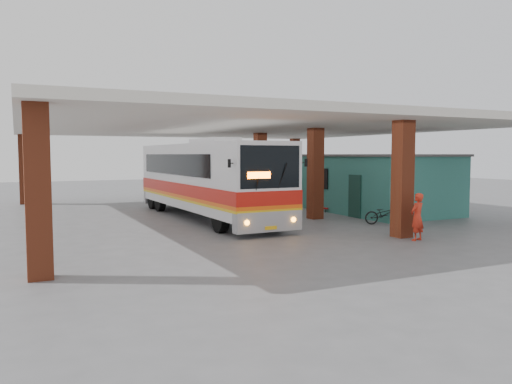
{
  "coord_description": "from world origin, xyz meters",
  "views": [
    {
      "loc": [
        -9.97,
        -17.32,
        3.08
      ],
      "look_at": [
        -1.62,
        0.0,
        1.64
      ],
      "focal_mm": 35.0,
      "sensor_mm": 36.0,
      "label": 1
    }
  ],
  "objects_px": {
    "motorcycle": "(384,214)",
    "pedestrian": "(417,217)",
    "coach_bus": "(206,179)",
    "red_chair": "(328,206)"
  },
  "relations": [
    {
      "from": "motorcycle",
      "to": "pedestrian",
      "type": "height_order",
      "value": "pedestrian"
    },
    {
      "from": "coach_bus",
      "to": "pedestrian",
      "type": "relative_size",
      "value": 7.74
    },
    {
      "from": "motorcycle",
      "to": "red_chair",
      "type": "relative_size",
      "value": 2.31
    },
    {
      "from": "pedestrian",
      "to": "red_chair",
      "type": "height_order",
      "value": "pedestrian"
    },
    {
      "from": "motorcycle",
      "to": "red_chair",
      "type": "distance_m",
      "value": 5.05
    },
    {
      "from": "coach_bus",
      "to": "pedestrian",
      "type": "bearing_deg",
      "value": -64.79
    },
    {
      "from": "motorcycle",
      "to": "pedestrian",
      "type": "xyz_separation_m",
      "value": [
        -1.73,
        -3.81,
        0.4
      ]
    },
    {
      "from": "coach_bus",
      "to": "red_chair",
      "type": "relative_size",
      "value": 17.5
    },
    {
      "from": "coach_bus",
      "to": "motorcycle",
      "type": "height_order",
      "value": "coach_bus"
    },
    {
      "from": "coach_bus",
      "to": "red_chair",
      "type": "xyz_separation_m",
      "value": [
        6.76,
        -0.45,
        -1.56
      ]
    }
  ]
}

